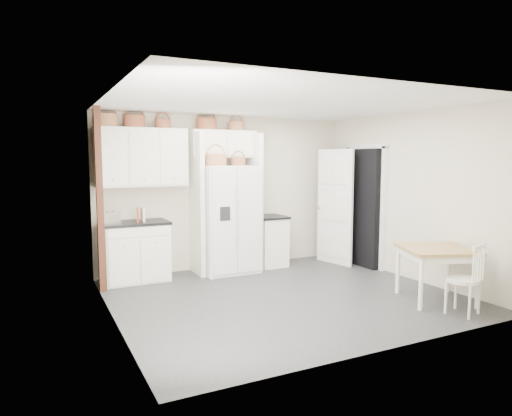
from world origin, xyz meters
TOP-DOWN VIEW (x-y plane):
  - floor at (0.00, 0.00)m, footprint 4.50×4.50m
  - ceiling at (0.00, 0.00)m, footprint 4.50×4.50m
  - wall_back at (0.00, 2.00)m, footprint 4.50×0.00m
  - wall_left at (-2.25, 0.00)m, footprint 0.00×4.00m
  - wall_right at (2.25, 0.00)m, footprint 0.00×4.00m
  - refrigerator at (-0.15, 1.62)m, footprint 0.92×0.74m
  - base_cab_left at (-1.66, 1.70)m, footprint 0.95×0.60m
  - base_cab_right at (0.68, 1.70)m, footprint 0.48×0.58m
  - dining_table at (1.70, -1.06)m, footprint 1.11×1.11m
  - windsor_chair at (1.57, -1.59)m, footprint 0.50×0.48m
  - counter_left at (-1.66, 1.70)m, footprint 0.99×0.64m
  - counter_right at (0.68, 1.70)m, footprint 0.52×0.62m
  - toaster at (-2.03, 1.59)m, footprint 0.29×0.21m
  - cookbook_red at (-1.63, 1.62)m, footprint 0.06×0.15m
  - cookbook_cream at (-1.55, 1.62)m, footprint 0.04×0.14m
  - basket_upper_a at (-2.00, 1.83)m, footprint 0.33×0.33m
  - basket_upper_b at (-1.59, 1.83)m, footprint 0.32×0.32m
  - basket_upper_c at (-1.16, 1.83)m, footprint 0.24×0.24m
  - basket_bridge_a at (-0.43, 1.83)m, footprint 0.34×0.34m
  - basket_bridge_b at (0.10, 1.83)m, footprint 0.26×0.26m
  - basket_fridge_a at (-0.39, 1.52)m, footprint 0.34×0.34m
  - basket_fridge_b at (-0.00, 1.52)m, footprint 0.24×0.24m
  - upper_cabinet at (-1.50, 1.83)m, footprint 1.40×0.34m
  - bridge_cabinet at (-0.15, 1.83)m, footprint 1.12×0.34m
  - fridge_panel_left at (-0.66, 1.70)m, footprint 0.08×0.60m
  - fridge_panel_right at (0.36, 1.70)m, footprint 0.08×0.60m
  - trim_post at (-2.20, 1.35)m, footprint 0.09×0.09m
  - doorway_void at (2.16, 1.00)m, footprint 0.18×0.85m
  - door_slab at (1.80, 1.33)m, footprint 0.21×0.79m

SIDE VIEW (x-z plane):
  - floor at x=0.00m, z-range 0.00..0.00m
  - dining_table at x=1.70m, z-range 0.00..0.71m
  - windsor_chair at x=1.57m, z-range 0.00..0.84m
  - base_cab_right at x=0.68m, z-range 0.00..0.85m
  - base_cab_left at x=-1.66m, z-range 0.00..0.88m
  - counter_right at x=0.68m, z-range 0.85..0.89m
  - refrigerator at x=-0.15m, z-range 0.00..1.77m
  - counter_left at x=-1.66m, z-range 0.88..0.92m
  - toaster at x=-2.03m, z-range 0.92..1.11m
  - doorway_void at x=2.16m, z-range 0.00..2.05m
  - door_slab at x=1.80m, z-range 0.00..2.05m
  - cookbook_cream at x=-1.55m, z-range 0.92..1.14m
  - cookbook_red at x=-1.63m, z-range 0.92..1.15m
  - fridge_panel_left at x=-0.66m, z-range 0.00..2.30m
  - fridge_panel_right at x=0.36m, z-range 0.00..2.30m
  - wall_back at x=0.00m, z-range -0.95..3.55m
  - wall_left at x=-2.25m, z-range -0.70..3.30m
  - wall_right at x=2.25m, z-range -0.70..3.30m
  - trim_post at x=-2.20m, z-range 0.00..2.60m
  - basket_fridge_b at x=0.00m, z-range 1.77..1.90m
  - basket_fridge_a at x=-0.39m, z-range 1.77..1.95m
  - upper_cabinet at x=-1.50m, z-range 1.45..2.35m
  - bridge_cabinet at x=-0.15m, z-range 1.90..2.35m
  - basket_upper_c at x=-1.16m, z-range 2.35..2.49m
  - basket_bridge_b at x=0.10m, z-range 2.35..2.50m
  - basket_upper_b at x=-1.59m, z-range 2.35..2.54m
  - basket_upper_a at x=-2.00m, z-range 2.35..2.54m
  - basket_bridge_a at x=-0.43m, z-range 2.35..2.54m
  - ceiling at x=0.00m, z-range 2.60..2.60m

